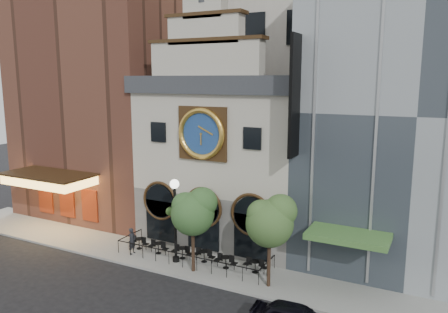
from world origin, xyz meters
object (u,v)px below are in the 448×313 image
Objects in this scene: bistro_2 at (182,252)px; tree_left at (194,210)px; bistro_0 at (139,242)px; tree_right at (271,220)px; bistro_1 at (158,247)px; bistro_5 at (255,265)px; bistro_4 at (226,261)px; bistro_3 at (204,255)px; pedestrian at (132,241)px; lamppost at (175,211)px.

tree_left is (1.71, -1.28, 3.52)m from bistro_2.
tree_right reaches higher than bistro_0.
tree_right is (6.69, -1.01, 3.60)m from bistro_2.
bistro_5 is (7.19, 0.30, 0.00)m from bistro_1.
bistro_4 is at bearing 163.66° from tree_right.
tree_left reaches higher than bistro_0.
bistro_3 is 0.29× the size of tree_right.
bistro_2 is at bearing -76.73° from pedestrian.
tree_left is (-1.60, -1.27, 3.52)m from bistro_4.
pedestrian is at bearing 175.49° from tree_left.
bistro_0 is 5.27m from bistro_3.
bistro_3 and bistro_5 have the same top height.
pedestrian is (-6.86, -0.85, 0.46)m from bistro_4.
lamppost is 1.01× the size of tree_right.
bistro_5 is 0.28× the size of lamppost.
tree_left reaches higher than bistro_4.
bistro_1 is 1.00× the size of bistro_5.
lamppost reaches higher than tree_right.
bistro_2 is (3.68, -0.04, 0.00)m from bistro_0.
bistro_1 is at bearing -174.07° from lamppost.
bistro_0 and bistro_4 have the same top height.
tree_right is at bearing -6.36° from bistro_1.
bistro_0 is at bearing 179.51° from bistro_4.
lamppost is at bearing -10.24° from bistro_0.
tree_right is at bearing -41.00° from bistro_5.
bistro_0 is at bearing -178.46° from bistro_3.
tree_left reaches higher than bistro_2.
bistro_4 is (3.31, -0.02, 0.00)m from bistro_2.
lamppost is (3.43, 0.27, 2.55)m from pedestrian.
bistro_4 is at bearing 32.52° from lamppost.
tree_left is at bearing -95.00° from pedestrian.
bistro_3 is 6.36m from tree_right.
tree_right is (1.45, -1.26, 3.60)m from bistro_5.
lamppost is at bearing -155.27° from bistro_3.
tree_left is at bearing -18.71° from bistro_1.
bistro_5 is (5.24, 0.26, 0.00)m from bistro_2.
pedestrian is 10.72m from tree_right.
bistro_4 is at bearing 38.46° from tree_left.
bistro_1 is 3.54m from bistro_3.
bistro_5 is (1.93, 0.27, 0.00)m from bistro_4.
bistro_5 is 0.29× the size of tree_right.
bistro_2 is 3.68m from pedestrian.
bistro_2 is 3.31m from bistro_4.
bistro_2 is 0.29× the size of tree_right.
tree_right reaches higher than bistro_3.
lamppost reaches higher than pedestrian.
bistro_1 is 5.26m from bistro_4.
bistro_3 is at bearing -178.90° from bistro_5.
bistro_4 is 1.95m from bistro_5.
bistro_2 is at bearing 1.33° from bistro_1.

